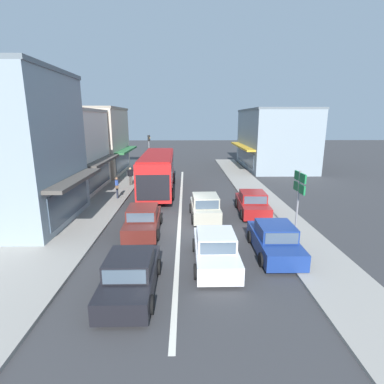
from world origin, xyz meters
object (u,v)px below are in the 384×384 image
parked_sedan_kerb_front (274,240)px  pedestrian_browsing_midblock (130,175)px  sedan_behind_bus_near (131,275)px  parked_sedan_kerb_second (252,204)px  pedestrian_with_handbag_near (117,186)px  sedan_adjacent_lane_trail (143,221)px  sedan_adjacent_lane_lead (215,250)px  directional_road_sign (299,189)px  city_bus (158,170)px  traffic_light_downstreet (149,147)px  hatchback_queue_gap_filler (205,207)px

parked_sedan_kerb_front → pedestrian_browsing_midblock: 16.95m
sedan_behind_bus_near → parked_sedan_kerb_second: size_ratio=0.99×
parked_sedan_kerb_front → pedestrian_with_handbag_near: (-9.33, 9.64, 0.40)m
sedan_adjacent_lane_trail → sedan_adjacent_lane_lead: (3.61, -3.81, 0.00)m
pedestrian_with_handbag_near → pedestrian_browsing_midblock: size_ratio=1.00×
parked_sedan_kerb_front → directional_road_sign: (1.59, 1.68, 2.04)m
city_bus → sedan_behind_bus_near: city_bus is taller
parked_sedan_kerb_second → traffic_light_downstreet: traffic_light_downstreet is taller
parked_sedan_kerb_front → parked_sedan_kerb_second: 6.10m
parked_sedan_kerb_front → parked_sedan_kerb_second: bearing=87.1°
sedan_behind_bus_near → parked_sedan_kerb_front: size_ratio=1.00×
sedan_behind_bus_near → directional_road_sign: (7.64, 4.71, 2.04)m
city_bus → directional_road_sign: bearing=-53.2°
city_bus → pedestrian_browsing_midblock: city_bus is taller
sedan_adjacent_lane_trail → directional_road_sign: (8.02, -1.18, 2.04)m
sedan_adjacent_lane_trail → parked_sedan_kerb_front: 7.04m
parked_sedan_kerb_second → pedestrian_with_handbag_near: bearing=159.8°
parked_sedan_kerb_front → pedestrian_browsing_midblock: (-9.13, 14.27, 0.40)m
sedan_behind_bus_near → traffic_light_downstreet: size_ratio=1.00×
city_bus → traffic_light_downstreet: traffic_light_downstreet is taller
hatchback_queue_gap_filler → directional_road_sign: bearing=-37.8°
city_bus → sedan_adjacent_lane_trail: city_bus is taller
sedan_adjacent_lane_trail → pedestrian_browsing_midblock: pedestrian_browsing_midblock is taller
sedan_adjacent_lane_lead → traffic_light_downstreet: bearing=103.1°
hatchback_queue_gap_filler → sedan_adjacent_lane_trail: size_ratio=0.89×
parked_sedan_kerb_second → pedestrian_browsing_midblock: (-9.43, 8.17, 0.40)m
pedestrian_with_handbag_near → traffic_light_downstreet: bearing=86.2°
hatchback_queue_gap_filler → parked_sedan_kerb_front: size_ratio=0.89×
sedan_adjacent_lane_lead → pedestrian_with_handbag_near: pedestrian_with_handbag_near is taller
sedan_behind_bus_near → traffic_light_downstreet: traffic_light_downstreet is taller
sedan_behind_bus_near → parked_sedan_kerb_second: same height
sedan_adjacent_lane_trail → pedestrian_browsing_midblock: bearing=103.3°
traffic_light_downstreet → directional_road_sign: (10.02, -21.48, -0.15)m
city_bus → parked_sedan_kerb_second: size_ratio=2.56×
traffic_light_downstreet → directional_road_sign: traffic_light_downstreet is taller
hatchback_queue_gap_filler → pedestrian_browsing_midblock: pedestrian_browsing_midblock is taller
traffic_light_downstreet → hatchback_queue_gap_filler: bearing=-72.9°
city_bus → sedan_adjacent_lane_trail: size_ratio=2.58×
sedan_behind_bus_near → parked_sedan_kerb_front: 6.77m
directional_road_sign → pedestrian_browsing_midblock: size_ratio=2.21×
sedan_adjacent_lane_trail → sedan_adjacent_lane_lead: size_ratio=1.01×
parked_sedan_kerb_second → traffic_light_downstreet: (-8.73, 17.06, 2.19)m
traffic_light_downstreet → pedestrian_browsing_midblock: size_ratio=2.58×
sedan_adjacent_lane_trail → sedan_behind_bus_near: size_ratio=1.01×
traffic_light_downstreet → pedestrian_with_handbag_near: bearing=-93.8°
city_bus → sedan_adjacent_lane_trail: bearing=-89.9°
sedan_behind_bus_near → city_bus: bearing=91.4°
hatchback_queue_gap_filler → sedan_behind_bus_near: 8.78m
city_bus → traffic_light_downstreet: (-1.99, 10.76, 0.97)m
sedan_behind_bus_near → directional_road_sign: bearing=31.7°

